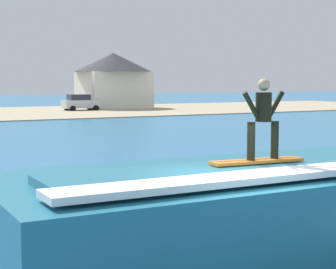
# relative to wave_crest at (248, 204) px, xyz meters

# --- Properties ---
(wave_crest) EXTENTS (10.41, 4.43, 1.73)m
(wave_crest) POSITION_rel_wave_crest_xyz_m (0.00, 0.00, 0.00)
(wave_crest) COLOR #226B84
(wave_crest) RESTS_ON ground_plane
(surfboard) EXTENTS (2.02, 0.55, 0.06)m
(surfboard) POSITION_rel_wave_crest_xyz_m (-0.05, -0.33, 0.94)
(surfboard) COLOR orange
(surfboard) RESTS_ON wave_crest
(surfer) EXTENTS (1.01, 0.32, 1.60)m
(surfer) POSITION_rel_wave_crest_xyz_m (0.06, -0.37, 1.86)
(surfer) COLOR black
(surfer) RESTS_ON surfboard
(car_far_shore) EXTENTS (4.16, 2.24, 1.86)m
(car_far_shore) POSITION_rel_wave_crest_xyz_m (14.66, 51.34, 0.13)
(car_far_shore) COLOR silver
(car_far_shore) RESTS_ON ground_plane
(house_gabled_white) EXTENTS (9.44, 9.44, 6.74)m
(house_gabled_white) POSITION_rel_wave_crest_xyz_m (19.99, 54.49, 2.98)
(house_gabled_white) COLOR silver
(house_gabled_white) RESTS_ON ground_plane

